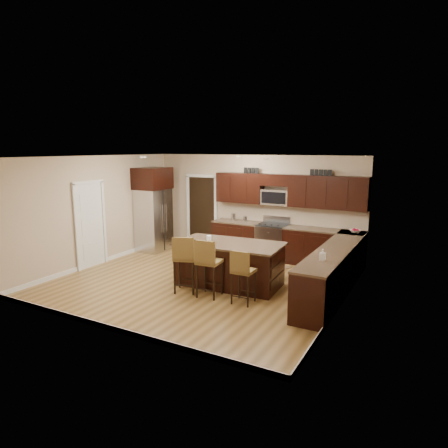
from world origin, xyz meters
The scene contains 23 objects.
floor centered at (0.00, 0.00, 0.00)m, with size 6.00×6.00×0.00m, color olive.
ceiling centered at (0.00, 0.00, 2.70)m, with size 6.00×6.00×0.00m, color silver.
wall_back centered at (0.00, 2.75, 1.35)m, with size 6.00×6.00×0.00m, color tan.
wall_left centered at (-3.00, 0.00, 1.35)m, with size 5.50×5.50×0.00m, color tan.
wall_right centered at (3.00, 0.00, 1.35)m, with size 5.50×5.50×0.00m, color tan.
base_cabinets centered at (1.90, 1.45, 0.46)m, with size 4.02×3.96×0.92m.
upper_cabinets centered at (1.04, 2.58, 1.84)m, with size 4.00×0.33×0.80m.
range centered at (0.68, 2.45, 0.47)m, with size 0.76×0.64×1.11m.
microwave centered at (0.68, 2.60, 1.62)m, with size 0.76×0.31×0.40m, color silver.
doorway centered at (-1.65, 2.73, 1.03)m, with size 0.85×0.03×2.06m, color black.
pantry_door centered at (-2.98, -0.30, 1.02)m, with size 0.03×0.80×2.04m, color white.
letter_decor centered at (0.90, 2.58, 2.29)m, with size 2.20×0.03×0.15m, color black, non-canonical shape.
island centered at (0.63, 0.12, 0.43)m, with size 2.30×1.31×0.92m.
stool_left centered at (0.07, -0.72, 0.73)m, with size 0.56×0.56×1.17m.
stool_mid centered at (0.60, -0.73, 0.72)m, with size 0.47×0.47×1.16m.
stool_right centered at (1.34, -0.72, 0.65)m, with size 0.39×0.39×1.04m.
refrigerator centered at (-2.62, 1.69, 1.21)m, with size 0.79×0.94×2.35m.
floor_mat centered at (0.87, 1.82, 0.01)m, with size 0.90×0.60×0.01m, color brown.
fruit_bowl centered at (2.75, 2.45, 0.95)m, with size 0.27×0.27×0.07m, color silver.
soap_bottle centered at (2.70, -0.27, 1.02)m, with size 0.09×0.09×0.21m, color #B2B2B2.
canister_tall centered at (-0.46, 2.45, 1.02)m, with size 0.12×0.12×0.21m, color silver.
canister_short centered at (-0.12, 2.45, 1.00)m, with size 0.11×0.11×0.15m, color silver.
island_jar centered at (0.13, 0.12, 0.97)m, with size 0.10×0.10×0.10m, color white.
Camera 1 is at (4.42, -7.10, 2.88)m, focal length 32.00 mm.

